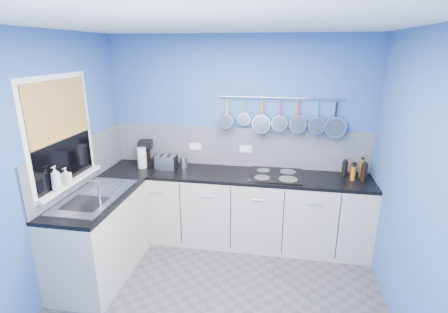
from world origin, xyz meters
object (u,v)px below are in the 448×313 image
(soap_bottle_b, at_px, (66,176))
(canister, at_px, (184,162))
(coffee_maker, at_px, (146,153))
(paper_towel, at_px, (142,158))
(hob, at_px, (275,175))
(soap_bottle_a, at_px, (56,178))
(toaster, at_px, (166,162))

(soap_bottle_b, height_order, canister, soap_bottle_b)
(coffee_maker, bearing_deg, canister, -15.74)
(paper_towel, distance_m, hob, 1.66)
(canister, distance_m, hob, 1.15)
(soap_bottle_a, height_order, paper_towel, soap_bottle_a)
(paper_towel, distance_m, toaster, 0.31)
(paper_towel, relative_size, coffee_maker, 0.80)
(paper_towel, bearing_deg, coffee_maker, 89.40)
(coffee_maker, relative_size, canister, 2.25)
(coffee_maker, bearing_deg, hob, -15.69)
(hob, bearing_deg, canister, 175.78)
(coffee_maker, xyz_separation_m, canister, (0.51, -0.04, -0.09))
(paper_towel, height_order, canister, paper_towel)
(paper_towel, relative_size, canister, 1.81)
(soap_bottle_a, bearing_deg, soap_bottle_b, 90.00)
(soap_bottle_a, relative_size, toaster, 0.91)
(hob, bearing_deg, soap_bottle_a, -150.46)
(hob, bearing_deg, coffee_maker, 175.76)
(coffee_maker, bearing_deg, soap_bottle_a, -117.29)
(soap_bottle_b, bearing_deg, toaster, 56.53)
(toaster, xyz_separation_m, hob, (1.35, -0.01, -0.08))
(soap_bottle_b, relative_size, canister, 1.24)
(soap_bottle_b, height_order, hob, soap_bottle_b)
(paper_towel, bearing_deg, soap_bottle_a, -107.34)
(soap_bottle_a, height_order, toaster, soap_bottle_a)
(paper_towel, xyz_separation_m, coffee_maker, (0.00, 0.12, 0.03))
(soap_bottle_b, bearing_deg, coffee_maker, 72.19)
(soap_bottle_a, relative_size, canister, 1.72)
(soap_bottle_b, distance_m, canister, 1.40)
(toaster, xyz_separation_m, canister, (0.21, 0.07, -0.01))
(paper_towel, distance_m, canister, 0.52)
(soap_bottle_b, xyz_separation_m, toaster, (0.66, 1.01, -0.15))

